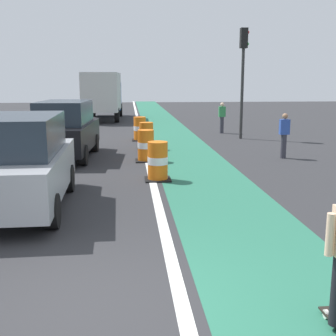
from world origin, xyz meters
The scene contains 13 objects.
ground_plane centered at (0.00, 0.00, 0.00)m, with size 100.00×100.00×0.00m, color #2D2D30.
bike_lane_strip centered at (2.40, 12.00, 0.00)m, with size 2.50×80.00×0.01m, color #286B51.
lane_divider_stripe centered at (0.90, 12.00, 0.01)m, with size 0.20×80.00×0.01m, color silver.
parked_suv_nearest centered at (-2.08, 4.47, 1.04)m, with size 2.01×4.65×2.04m.
parked_suv_second centered at (-2.00, 10.83, 1.04)m, with size 2.12×4.70×2.04m.
traffic_barrel_front centered at (1.06, 6.98, 0.53)m, with size 0.73×0.73×1.09m.
traffic_barrel_mid centered at (0.84, 9.92, 0.53)m, with size 0.73×0.73×1.09m.
traffic_barrel_back centered at (0.97, 12.60, 0.53)m, with size 0.73×0.73×1.09m.
traffic_barrel_far centered at (0.77, 15.25, 0.53)m, with size 0.73×0.73×1.09m.
delivery_truck_down_block centered at (-1.48, 26.25, 1.85)m, with size 2.50×7.65×3.23m.
traffic_light_corner centered at (5.61, 15.43, 3.50)m, with size 0.41×0.32×5.10m.
pedestrian_crossing centered at (5.15, 17.65, 0.86)m, with size 0.34×0.20×1.61m.
pedestrian_waiting centered at (5.80, 10.09, 0.86)m, with size 0.34×0.20×1.61m.
Camera 1 is at (0.27, -5.06, 2.79)m, focal length 46.88 mm.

